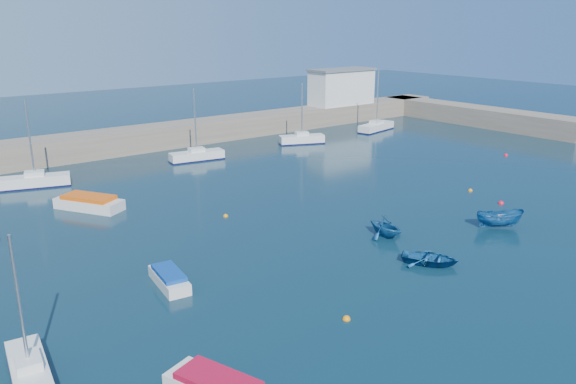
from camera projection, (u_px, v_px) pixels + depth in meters
ground at (504, 277)px, 32.99m from camera, size 220.00×220.00×0.00m
back_wall at (158, 136)px, 67.30m from camera, size 96.00×4.50×2.60m
right_arm at (475, 115)px, 82.72m from camera, size 4.50×32.00×2.60m
harbor_office at (342, 88)px, 83.92m from camera, size 10.00×4.00×5.00m
sailboat_1 at (30, 374)px, 22.94m from camera, size 1.98×5.08×6.64m
sailboat_5 at (35, 181)px, 50.96m from camera, size 6.16×3.34×7.88m
sailboat_6 at (197, 155)px, 60.89m from camera, size 6.06×2.56×7.76m
sailboat_7 at (302, 139)px, 69.44m from camera, size 5.71×3.57×7.44m
sailboat_8 at (376, 127)px, 77.83m from camera, size 6.79×3.17×8.57m
motorboat_1 at (169, 278)px, 31.81m from camera, size 1.78×3.84×0.91m
motorboat_2 at (89, 203)px, 44.91m from camera, size 4.54×5.78×1.15m
dinghy_center at (430, 259)px, 34.65m from camera, size 3.94×4.23×0.71m
dinghy_left at (386, 226)px, 39.05m from camera, size 2.49×2.89×1.52m
dinghy_right at (500, 219)px, 40.80m from camera, size 3.59×3.12×1.35m
buoy_0 at (346, 319)px, 28.24m from camera, size 0.42×0.42×0.42m
buoy_1 at (501, 204)px, 46.42m from camera, size 0.48×0.48×0.48m
buoy_2 at (470, 191)px, 49.96m from camera, size 0.40×0.40×0.40m
buoy_3 at (226, 216)px, 43.33m from camera, size 0.40×0.40×0.40m
buoy_4 at (506, 156)px, 63.34m from camera, size 0.47×0.47×0.47m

